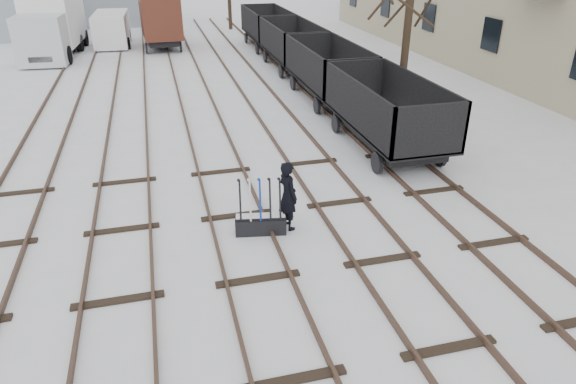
# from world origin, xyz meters

# --- Properties ---
(ground) EXTENTS (120.00, 120.00, 0.00)m
(ground) POSITION_xyz_m (0.00, 0.00, 0.00)
(ground) COLOR white
(ground) RESTS_ON ground
(tracks) EXTENTS (13.90, 52.00, 0.16)m
(tracks) POSITION_xyz_m (-0.00, 13.67, 0.07)
(tracks) COLOR black
(tracks) RESTS_ON ground
(ground_frame) EXTENTS (1.35, 0.64, 1.49)m
(ground_frame) POSITION_xyz_m (0.48, 1.99, 0.28)
(ground_frame) COLOR black
(ground_frame) RESTS_ON ground
(worker) EXTENTS (0.63, 0.78, 1.86)m
(worker) POSITION_xyz_m (1.23, 2.09, 0.93)
(worker) COLOR black
(worker) RESTS_ON ground
(freight_wagon_a) EXTENTS (2.47, 6.18, 2.52)m
(freight_wagon_a) POSITION_xyz_m (6.00, 6.68, 0.96)
(freight_wagon_a) COLOR black
(freight_wagon_a) RESTS_ON ground
(freight_wagon_b) EXTENTS (2.47, 6.18, 2.52)m
(freight_wagon_b) POSITION_xyz_m (6.00, 13.08, 0.96)
(freight_wagon_b) COLOR black
(freight_wagon_b) RESTS_ON ground
(freight_wagon_c) EXTENTS (2.47, 6.18, 2.52)m
(freight_wagon_c) POSITION_xyz_m (6.00, 19.48, 0.96)
(freight_wagon_c) COLOR black
(freight_wagon_c) RESTS_ON ground
(freight_wagon_d) EXTENTS (2.47, 6.18, 2.52)m
(freight_wagon_d) POSITION_xyz_m (6.00, 25.88, 0.96)
(freight_wagon_d) COLOR black
(freight_wagon_d) RESTS_ON ground
(box_van_wagon) EXTENTS (2.86, 5.10, 3.81)m
(box_van_wagon) POSITION_xyz_m (-0.95, 27.44, 2.22)
(box_van_wagon) COLOR black
(box_van_wagon) RESTS_ON ground
(lorry) EXTENTS (3.15, 8.43, 3.75)m
(lorry) POSITION_xyz_m (-7.57, 26.67, 1.93)
(lorry) COLOR black
(lorry) RESTS_ON ground
(panel_van) EXTENTS (2.32, 5.03, 2.18)m
(panel_van) POSITION_xyz_m (-4.23, 29.31, 1.14)
(panel_van) COLOR white
(panel_van) RESTS_ON ground
(tree_near) EXTENTS (0.30, 0.30, 6.39)m
(tree_near) POSITION_xyz_m (7.79, 9.19, 3.19)
(tree_near) COLOR black
(tree_near) RESTS_ON ground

